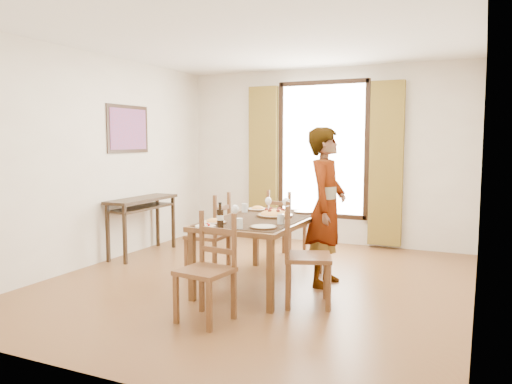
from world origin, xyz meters
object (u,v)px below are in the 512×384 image
at_px(console_table, 142,206).
at_px(pasta_platter, 275,212).
at_px(man, 326,207).
at_px(dining_table, 262,224).

distance_m(console_table, pasta_platter, 2.29).
height_order(man, pasta_platter, man).
bearing_deg(console_table, dining_table, -17.73).
height_order(dining_table, man, man).
distance_m(console_table, dining_table, 2.24).
bearing_deg(dining_table, pasta_platter, 56.86).
relative_size(man, pasta_platter, 4.35).
distance_m(dining_table, man, 0.73).
bearing_deg(pasta_platter, console_table, 166.25).
xyz_separation_m(man, pasta_platter, (-0.53, -0.21, -0.06)).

